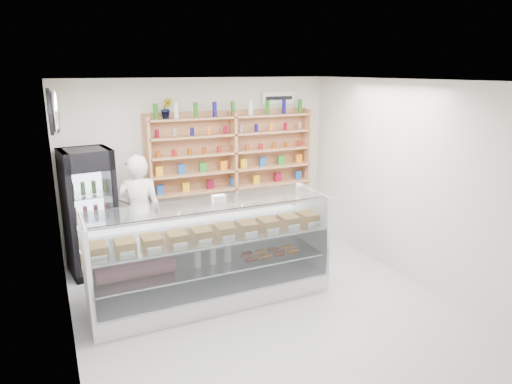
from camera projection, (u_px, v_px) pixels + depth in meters
name	position (u px, v px, depth m)	size (l,w,h in m)	color
room	(269.00, 204.00, 5.34)	(5.00, 5.00, 5.00)	#B7B7BC
display_counter	(211.00, 273.00, 5.91)	(3.05, 0.91, 1.33)	white
shop_worker	(140.00, 214.00, 6.67)	(0.64, 0.42, 1.76)	silver
drinks_cooler	(90.00, 212.00, 6.57)	(0.75, 0.73, 1.85)	black
wall_shelving	(233.00, 152.00, 7.54)	(2.84, 0.28, 1.33)	tan
potted_plant	(166.00, 108.00, 6.90)	(0.17, 0.14, 0.31)	#1E6626
security_mirror	(55.00, 112.00, 5.23)	(0.15, 0.50, 0.50)	silver
wall_sign	(279.00, 98.00, 7.80)	(0.62, 0.03, 0.20)	white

